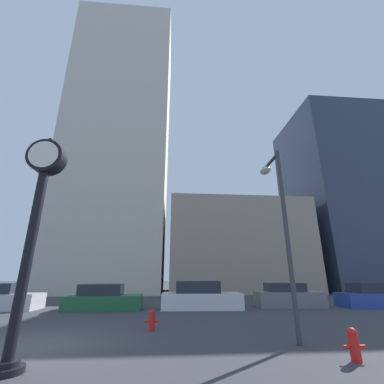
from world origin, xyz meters
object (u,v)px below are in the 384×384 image
Objects in this scene: car_green at (104,299)px; car_grey at (288,297)px; car_blue at (377,297)px; fire_hydrant_near at (354,344)px; car_white at (201,297)px; fire_hydrant_far at (152,320)px; street_lamp_right at (278,208)px; street_clock at (36,214)px.

car_green is 10.80m from car_grey.
car_blue is (16.13, -0.18, 0.01)m from car_green.
car_grey is at bearing 0.22° from car_green.
car_white is at bearing 103.30° from fire_hydrant_near.
car_grey reaches higher than fire_hydrant_near.
fire_hydrant_near is at bearing -74.08° from car_white.
street_lamp_right reaches higher than fire_hydrant_far.
street_clock reaches higher than car_green.
car_green is 0.91× the size of car_blue.
car_green is 16.13m from car_blue.
street_lamp_right is (-0.55, 1.85, 3.54)m from fire_hydrant_near.
fire_hydrant_near is at bearing -53.33° from car_green.
car_grey is at bearing 8.10° from car_white.
car_blue is at bearing 48.69° from fire_hydrant_near.
street_lamp_right reaches higher than street_clock.
fire_hydrant_near reaches higher than fire_hydrant_far.
street_lamp_right is (1.72, -7.74, 3.26)m from car_white.
car_green is 12.44m from fire_hydrant_near.
street_clock is 1.11× the size of car_white.
car_white is at bearing 68.02° from fire_hydrant_far.
car_grey is 5.89× the size of fire_hydrant_near.
car_blue is 0.80× the size of street_lamp_right.
car_blue is (15.53, 9.70, -2.52)m from street_clock.
car_white is 1.15× the size of car_grey.
street_clock is at bearing -144.81° from car_blue.
street_clock reaches higher than fire_hydrant_near.
street_lamp_right is at bearing -24.91° from fire_hydrant_far.
car_green is (-0.60, 9.88, -2.54)m from street_clock.
street_clock is at bearing -122.66° from fire_hydrant_far.
car_white is 0.79× the size of street_lamp_right.
car_white is at bearing -176.86° from car_blue.
car_green reaches higher than fire_hydrant_far.
street_clock reaches higher than car_grey.
car_white is 6.31m from fire_hydrant_far.
car_green is 0.72× the size of street_lamp_right.
car_white is (5.44, -0.17, 0.07)m from car_green.
street_lamp_right reaches higher than car_blue.
street_lamp_right is (6.56, 1.97, 0.79)m from street_clock.
car_green is 11.17m from street_lamp_right.
fire_hydrant_far is (-7.72, -6.36, -0.25)m from car_grey.
car_blue is at bearing 32.00° from street_clock.
car_grey is 5.95× the size of fire_hydrant_far.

